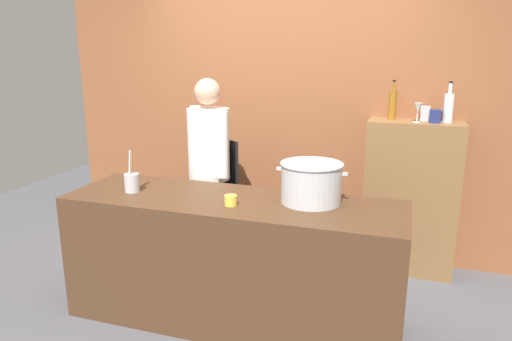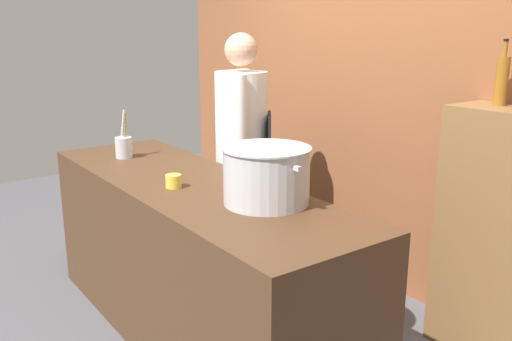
# 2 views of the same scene
# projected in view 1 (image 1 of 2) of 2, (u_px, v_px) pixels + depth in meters

# --- Properties ---
(ground_plane) EXTENTS (8.00, 8.00, 0.00)m
(ground_plane) POSITION_uv_depth(u_px,v_px,m) (234.00, 317.00, 3.37)
(ground_plane) COLOR #4C4C51
(brick_back_panel) EXTENTS (4.40, 0.10, 3.00)m
(brick_back_panel) POSITION_uv_depth(u_px,v_px,m) (286.00, 92.00, 4.28)
(brick_back_panel) COLOR brown
(brick_back_panel) RESTS_ON ground_plane
(prep_counter) EXTENTS (2.31, 0.70, 0.90)m
(prep_counter) POSITION_uv_depth(u_px,v_px,m) (233.00, 260.00, 3.26)
(prep_counter) COLOR #472D1C
(prep_counter) RESTS_ON ground_plane
(bar_cabinet) EXTENTS (0.76, 0.32, 1.31)m
(bar_cabinet) POSITION_uv_depth(u_px,v_px,m) (410.00, 198.00, 3.95)
(bar_cabinet) COLOR brown
(bar_cabinet) RESTS_ON ground_plane
(chef) EXTENTS (0.45, 0.42, 1.66)m
(chef) POSITION_uv_depth(u_px,v_px,m) (210.00, 164.00, 3.85)
(chef) COLOR black
(chef) RESTS_ON ground_plane
(stockpot_large) EXTENTS (0.47, 0.41, 0.27)m
(stockpot_large) POSITION_uv_depth(u_px,v_px,m) (311.00, 183.00, 3.06)
(stockpot_large) COLOR #B7BABF
(stockpot_large) RESTS_ON prep_counter
(utensil_crock) EXTENTS (0.10, 0.10, 0.30)m
(utensil_crock) POSITION_uv_depth(u_px,v_px,m) (132.00, 182.00, 3.30)
(utensil_crock) COLOR #B7BABF
(utensil_crock) RESTS_ON prep_counter
(butter_jar) EXTENTS (0.08, 0.08, 0.07)m
(butter_jar) POSITION_uv_depth(u_px,v_px,m) (231.00, 200.00, 3.02)
(butter_jar) COLOR yellow
(butter_jar) RESTS_ON prep_counter
(wine_bottle_amber) EXTENTS (0.06, 0.06, 0.32)m
(wine_bottle_amber) POSITION_uv_depth(u_px,v_px,m) (393.00, 104.00, 3.85)
(wine_bottle_amber) COLOR #8C5919
(wine_bottle_amber) RESTS_ON bar_cabinet
(wine_bottle_clear) EXTENTS (0.08, 0.08, 0.32)m
(wine_bottle_clear) POSITION_uv_depth(u_px,v_px,m) (448.00, 107.00, 3.70)
(wine_bottle_clear) COLOR silver
(wine_bottle_clear) RESTS_ON bar_cabinet
(wine_glass_wide) EXTENTS (0.07, 0.07, 0.16)m
(wine_glass_wide) POSITION_uv_depth(u_px,v_px,m) (418.00, 109.00, 3.70)
(wine_glass_wide) COLOR silver
(wine_glass_wide) RESTS_ON bar_cabinet
(spice_tin_silver) EXTENTS (0.07, 0.07, 0.12)m
(spice_tin_silver) POSITION_uv_depth(u_px,v_px,m) (425.00, 113.00, 3.81)
(spice_tin_silver) COLOR #B2B2B7
(spice_tin_silver) RESTS_ON bar_cabinet
(spice_tin_navy) EXTENTS (0.08, 0.08, 0.11)m
(spice_tin_navy) POSITION_uv_depth(u_px,v_px,m) (435.00, 116.00, 3.69)
(spice_tin_navy) COLOR navy
(spice_tin_navy) RESTS_ON bar_cabinet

